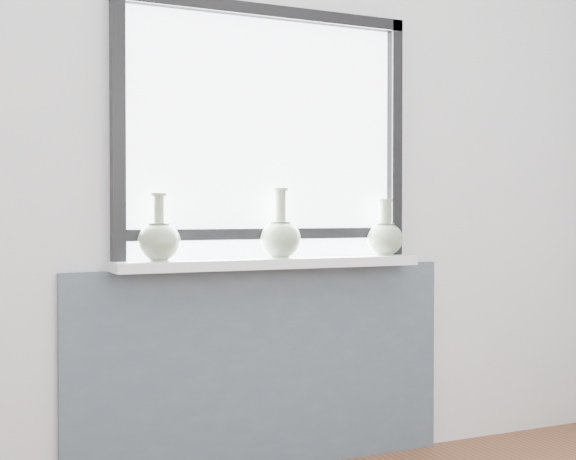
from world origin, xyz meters
name	(u,v)px	position (x,y,z in m)	size (l,w,h in m)	color
back_wall	(262,163)	(0.00, 1.81, 1.30)	(3.60, 0.02, 2.60)	silver
apron_panel	(265,369)	(0.00, 1.78, 0.43)	(1.70, 0.03, 0.86)	#4C5A62
windowsill	(272,263)	(0.00, 1.71, 0.88)	(1.32, 0.18, 0.04)	white
window	(266,129)	(0.00, 1.77, 1.44)	(1.30, 0.06, 1.05)	black
vase_a	(159,239)	(-0.48, 1.71, 0.99)	(0.17, 0.17, 0.26)	#8DA281
vase_b	(280,236)	(0.04, 1.71, 0.99)	(0.17, 0.17, 0.29)	#8DA281
vase_c	(385,236)	(0.54, 1.70, 0.98)	(0.16, 0.16, 0.25)	#8DA281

